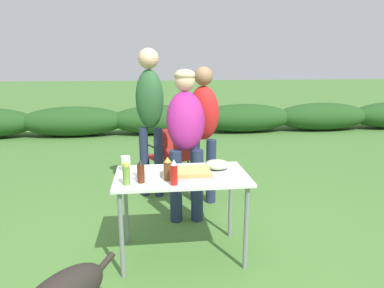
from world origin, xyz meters
name	(u,v)px	position (x,y,z in m)	size (l,w,h in m)	color
ground_plane	(182,254)	(0.00, 0.00, 0.00)	(60.00, 60.00, 0.00)	#477533
shrub_hedge	(161,120)	(0.00, 5.29, 0.34)	(14.40, 0.90, 0.68)	#234C1E
folding_table	(182,183)	(0.00, 0.00, 0.66)	(1.10, 0.64, 0.74)	silver
food_tray	(193,173)	(0.09, -0.04, 0.77)	(0.32, 0.29, 0.06)	#9E9EA3
plate_stack	(149,172)	(-0.27, 0.04, 0.76)	(0.26, 0.26, 0.04)	white
mixing_bowl	(217,164)	(0.33, 0.13, 0.78)	(0.21, 0.21, 0.08)	#ADBC99
paper_cup_stack	(126,163)	(-0.47, 0.17, 0.80)	(0.08, 0.08, 0.13)	white
bbq_sauce_bottle	(141,172)	(-0.33, -0.15, 0.83)	(0.06, 0.06, 0.19)	#562314
relish_jar	(126,174)	(-0.44, -0.19, 0.82)	(0.06, 0.06, 0.17)	olive
ketchup_bottle	(174,173)	(-0.08, -0.23, 0.84)	(0.06, 0.06, 0.20)	red
beer_bottle	(168,169)	(-0.12, -0.12, 0.83)	(0.07, 0.07, 0.19)	brown
standing_person_in_olive_jacket	(186,129)	(0.12, 0.77, 0.97)	(0.42, 0.51, 1.58)	#232D4C
standing_person_in_gray_fleece	(150,108)	(-0.25, 1.42, 1.12)	(0.40, 0.34, 1.81)	#232D4C
standing_person_in_red_jacket	(203,123)	(0.36, 1.16, 0.97)	(0.44, 0.39, 1.61)	#232D4C
camp_chair_green_behind_table	(172,153)	(0.03, 1.73, 0.47)	(0.67, 0.73, 0.83)	maroon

